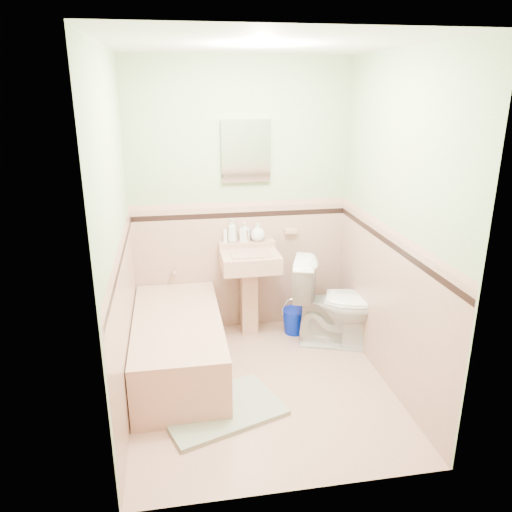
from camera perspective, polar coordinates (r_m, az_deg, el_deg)
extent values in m
plane|color=tan|center=(4.10, 0.61, -14.51)|extent=(2.20, 2.20, 0.00)
plane|color=white|center=(3.43, 0.77, 22.99)|extent=(2.20, 2.20, 0.00)
plane|color=beige|center=(4.62, -1.81, 6.31)|extent=(2.50, 0.00, 2.50)
plane|color=beige|center=(2.55, 5.18, -4.34)|extent=(2.50, 0.00, 2.50)
plane|color=beige|center=(3.53, -15.50, 1.66)|extent=(0.00, 2.50, 2.50)
plane|color=beige|center=(3.87, 15.44, 3.14)|extent=(0.00, 2.50, 2.50)
plane|color=tan|center=(4.79, -1.71, -1.34)|extent=(2.00, 0.00, 2.00)
plane|color=tan|center=(2.88, 4.72, -16.22)|extent=(2.00, 0.00, 2.00)
plane|color=tan|center=(3.77, -14.45, -7.82)|extent=(0.00, 2.20, 2.20)
plane|color=tan|center=(4.08, 14.50, -5.68)|extent=(0.00, 2.20, 2.20)
plane|color=black|center=(4.63, -1.76, 4.69)|extent=(2.00, 0.00, 2.00)
plane|color=black|center=(2.62, 4.99, -6.80)|extent=(2.00, 0.00, 2.00)
plane|color=black|center=(3.57, -15.03, -0.32)|extent=(0.00, 2.20, 2.20)
plane|color=black|center=(3.90, 15.03, 1.29)|extent=(0.00, 2.20, 2.20)
plane|color=tan|center=(4.61, -1.77, 5.90)|extent=(2.00, 0.00, 2.00)
plane|color=tan|center=(2.58, 5.06, -4.80)|extent=(2.00, 0.00, 2.00)
plane|color=tan|center=(3.54, -15.17, 1.21)|extent=(0.00, 2.20, 2.20)
plane|color=tan|center=(3.87, 15.16, 2.71)|extent=(0.00, 2.20, 2.20)
cube|color=tan|center=(4.21, -8.80, -10.15)|extent=(0.70, 1.50, 0.45)
cylinder|color=silver|center=(4.70, -9.27, -1.58)|extent=(0.04, 0.12, 0.04)
cylinder|color=silver|center=(4.60, -0.98, 2.42)|extent=(0.02, 0.02, 0.10)
cube|color=white|center=(4.52, -1.17, 11.83)|extent=(0.44, 0.04, 0.54)
cube|color=tan|center=(4.74, 3.94, 2.86)|extent=(0.12, 0.07, 0.04)
imported|color=#B2B2B2|center=(4.61, -2.73, 2.90)|extent=(0.11, 0.11, 0.22)
imported|color=#B2B2B2|center=(4.63, -1.28, 2.77)|extent=(0.11, 0.11, 0.19)
imported|color=#B2B2B2|center=(4.65, 0.21, 2.76)|extent=(0.15, 0.15, 0.17)
cylinder|color=white|center=(4.62, -3.52, 2.27)|extent=(0.04, 0.04, 0.12)
imported|color=white|center=(4.57, 9.22, -5.30)|extent=(0.89, 0.68, 0.80)
cube|color=gray|center=(3.82, -3.95, -17.02)|extent=(0.98, 0.81, 0.03)
cube|color=#BF1E59|center=(3.78, -5.89, -16.63)|extent=(0.16, 0.12, 0.06)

